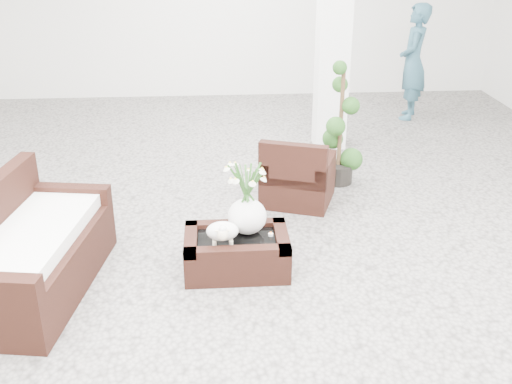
{
  "coord_description": "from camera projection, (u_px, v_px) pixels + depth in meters",
  "views": [
    {
      "loc": [
        -0.36,
        -5.04,
        2.84
      ],
      "look_at": [
        0.0,
        -0.1,
        0.62
      ],
      "focal_mm": 42.91,
      "sensor_mm": 36.0,
      "label": 1
    }
  ],
  "objects": [
    {
      "name": "ground",
      "position": [
        255.0,
        248.0,
        5.77
      ],
      "size": [
        11.0,
        11.0,
        0.0
      ],
      "primitive_type": "plane",
      "color": "gray",
      "rests_on": "ground"
    },
    {
      "name": "column",
      "position": [
        335.0,
        13.0,
        7.68
      ],
      "size": [
        0.4,
        0.4,
        3.5
      ],
      "primitive_type": "cube",
      "color": "white",
      "rests_on": "ground"
    },
    {
      "name": "coffee_table",
      "position": [
        237.0,
        254.0,
        5.35
      ],
      "size": [
        0.9,
        0.6,
        0.31
      ],
      "primitive_type": "cube",
      "color": "black",
      "rests_on": "ground"
    },
    {
      "name": "sheep_figurine",
      "position": [
        223.0,
        233.0,
        5.15
      ],
      "size": [
        0.28,
        0.23,
        0.21
      ],
      "primitive_type": "ellipsoid",
      "color": "white",
      "rests_on": "coffee_table"
    },
    {
      "name": "planter_narcissus",
      "position": [
        247.0,
        191.0,
        5.22
      ],
      "size": [
        0.44,
        0.44,
        0.8
      ],
      "primitive_type": null,
      "color": "white",
      "rests_on": "coffee_table"
    },
    {
      "name": "tealight",
      "position": [
        271.0,
        234.0,
        5.32
      ],
      "size": [
        0.04,
        0.04,
        0.03
      ],
      "primitive_type": "cylinder",
      "color": "white",
      "rests_on": "coffee_table"
    },
    {
      "name": "armchair",
      "position": [
        298.0,
        169.0,
        6.58
      ],
      "size": [
        0.9,
        0.88,
        0.76
      ],
      "primitive_type": "cube",
      "rotation": [
        0.0,
        0.0,
        2.79
      ],
      "color": "black",
      "rests_on": "ground"
    },
    {
      "name": "loveseat",
      "position": [
        32.0,
        242.0,
        4.94
      ],
      "size": [
        1.07,
        1.8,
        0.9
      ],
      "primitive_type": "cube",
      "rotation": [
        0.0,
        0.0,
        1.41
      ],
      "color": "black",
      "rests_on": "ground"
    },
    {
      "name": "topiary",
      "position": [
        341.0,
        125.0,
        6.92
      ],
      "size": [
        0.38,
        0.38,
        1.41
      ],
      "primitive_type": null,
      "color": "#1C4114",
      "rests_on": "ground"
    },
    {
      "name": "shopper",
      "position": [
        413.0,
        62.0,
        9.2
      ],
      "size": [
        0.61,
        0.74,
        1.73
      ],
      "primitive_type": "imported",
      "rotation": [
        0.0,
        0.0,
        -1.94
      ],
      "color": "#2F5869",
      "rests_on": "ground"
    }
  ]
}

